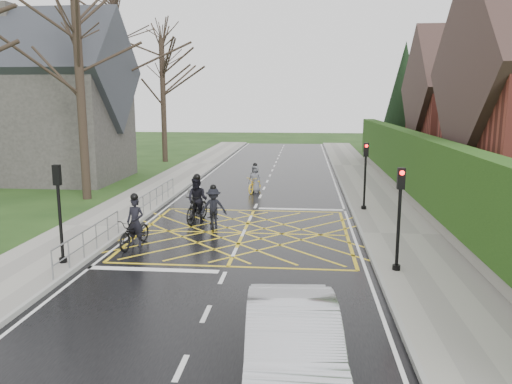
% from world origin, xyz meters
% --- Properties ---
extents(ground, '(120.00, 120.00, 0.00)m').
position_xyz_m(ground, '(0.00, 0.00, 0.00)').
color(ground, black).
rests_on(ground, ground).
extents(road, '(9.00, 80.00, 0.01)m').
position_xyz_m(road, '(0.00, 0.00, 0.01)').
color(road, black).
rests_on(road, ground).
extents(sidewalk_right, '(3.00, 80.00, 0.15)m').
position_xyz_m(sidewalk_right, '(6.00, 0.00, 0.07)').
color(sidewalk_right, gray).
rests_on(sidewalk_right, ground).
extents(sidewalk_left, '(3.00, 80.00, 0.15)m').
position_xyz_m(sidewalk_left, '(-6.00, 0.00, 0.07)').
color(sidewalk_left, gray).
rests_on(sidewalk_left, ground).
extents(stone_wall, '(0.50, 38.00, 0.70)m').
position_xyz_m(stone_wall, '(7.75, 6.00, 0.35)').
color(stone_wall, slate).
rests_on(stone_wall, ground).
extents(hedge, '(0.90, 38.00, 2.80)m').
position_xyz_m(hedge, '(7.75, 6.00, 2.10)').
color(hedge, '#1B3E10').
rests_on(hedge, stone_wall).
extents(house_far, '(9.80, 8.80, 10.30)m').
position_xyz_m(house_far, '(14.75, 18.00, 4.36)').
color(house_far, maroon).
rests_on(house_far, ground).
extents(conifer, '(4.60, 4.60, 10.00)m').
position_xyz_m(conifer, '(10.75, 26.00, 4.99)').
color(conifer, black).
rests_on(conifer, ground).
extents(church, '(8.80, 7.80, 11.00)m').
position_xyz_m(church, '(-13.54, 12.00, 4.93)').
color(church, '#2D2B28').
rests_on(church, ground).
extents(tree_near, '(9.24, 9.24, 11.44)m').
position_xyz_m(tree_near, '(-9.00, 6.00, 7.91)').
color(tree_near, black).
rests_on(tree_near, ground).
extents(tree_mid, '(10.08, 10.08, 12.48)m').
position_xyz_m(tree_mid, '(-10.00, 14.00, 8.63)').
color(tree_mid, black).
rests_on(tree_mid, ground).
extents(tree_far, '(8.40, 8.40, 10.40)m').
position_xyz_m(tree_far, '(-9.30, 22.00, 7.19)').
color(tree_far, black).
rests_on(tree_far, ground).
extents(railing_south, '(0.05, 5.04, 1.03)m').
position_xyz_m(railing_south, '(-4.65, -3.50, 0.78)').
color(railing_south, slate).
rests_on(railing_south, ground).
extents(railing_north, '(0.05, 6.04, 1.03)m').
position_xyz_m(railing_north, '(-4.65, 4.00, 0.79)').
color(railing_north, slate).
rests_on(railing_north, ground).
extents(traffic_light_ne, '(0.24, 0.31, 3.21)m').
position_xyz_m(traffic_light_ne, '(5.10, 4.20, 1.66)').
color(traffic_light_ne, black).
rests_on(traffic_light_ne, ground).
extents(traffic_light_se, '(0.24, 0.31, 3.21)m').
position_xyz_m(traffic_light_se, '(5.10, -4.20, 1.66)').
color(traffic_light_se, black).
rests_on(traffic_light_se, ground).
extents(traffic_light_sw, '(0.24, 0.31, 3.21)m').
position_xyz_m(traffic_light_sw, '(-5.10, -4.50, 1.66)').
color(traffic_light_sw, black).
rests_on(traffic_light_sw, ground).
extents(cyclist_rear, '(1.03, 2.06, 1.91)m').
position_xyz_m(cyclist_rear, '(-3.60, -2.13, 0.62)').
color(cyclist_rear, black).
rests_on(cyclist_rear, ground).
extents(cyclist_back, '(1.06, 2.15, 2.07)m').
position_xyz_m(cyclist_back, '(-2.17, 1.63, 0.78)').
color(cyclist_back, black).
rests_on(cyclist_back, ground).
extents(cyclist_mid, '(1.15, 1.92, 1.78)m').
position_xyz_m(cyclist_mid, '(-1.32, 0.75, 0.65)').
color(cyclist_mid, black).
rests_on(cyclist_mid, ground).
extents(cyclist_front, '(0.94, 1.72, 1.68)m').
position_xyz_m(cyclist_front, '(-2.67, 3.55, 0.62)').
color(cyclist_front, black).
rests_on(cyclist_front, ground).
extents(cyclist_lead, '(1.05, 1.82, 1.67)m').
position_xyz_m(cyclist_lead, '(-0.40, 8.65, 0.58)').
color(cyclist_lead, gold).
rests_on(cyclist_lead, ground).
extents(car, '(2.00, 4.85, 1.56)m').
position_xyz_m(car, '(2.17, -10.52, 0.78)').
color(car, silver).
rests_on(car, ground).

